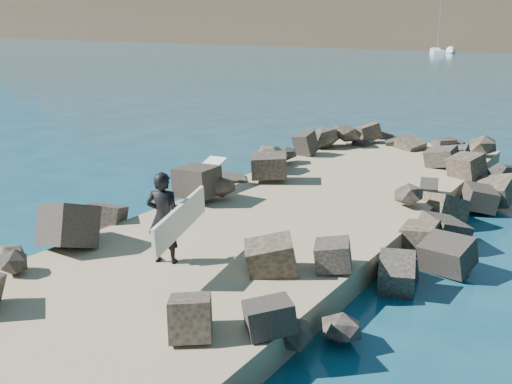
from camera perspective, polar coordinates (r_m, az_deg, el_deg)
ground at (r=14.59m, az=2.21°, el=-4.70°), size 800.00×800.00×0.00m
jetty at (r=12.94m, az=-2.50°, el=-6.16°), size 6.00×26.00×0.60m
riprap_left at (r=15.00m, az=-10.31°, el=-2.31°), size 2.60×22.00×1.00m
riprap_right at (r=11.93m, az=10.33°, el=-7.47°), size 2.60×22.00×1.00m
surfboard_resting at (r=16.27m, az=-5.54°, el=1.40°), size 0.92×2.31×0.07m
surfer_with_board at (r=11.53m, az=-9.00°, el=-2.59°), size 1.24×2.28×1.91m
sailboat_e at (r=98.68m, az=17.63°, el=13.23°), size 4.25×7.28×8.70m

